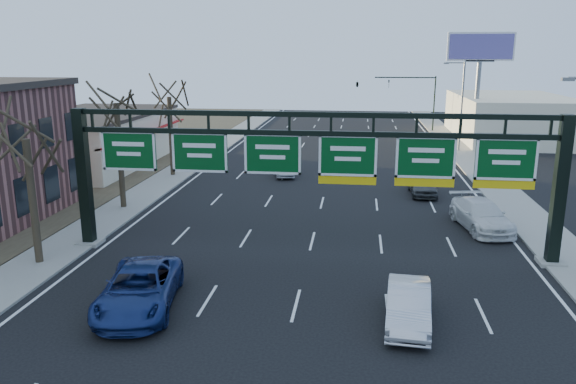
# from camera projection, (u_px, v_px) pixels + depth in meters

# --- Properties ---
(ground) EXTENTS (160.00, 160.00, 0.00)m
(ground) POSITION_uv_depth(u_px,v_px,m) (290.00, 329.00, 20.75)
(ground) COLOR black
(ground) RESTS_ON ground
(sidewalk_left) EXTENTS (3.00, 120.00, 0.12)m
(sidewalk_left) POSITION_uv_depth(u_px,v_px,m) (151.00, 189.00, 41.53)
(sidewalk_left) COLOR gray
(sidewalk_left) RESTS_ON ground
(sidewalk_right) EXTENTS (3.00, 120.00, 0.12)m
(sidewalk_right) POSITION_uv_depth(u_px,v_px,m) (510.00, 200.00, 38.44)
(sidewalk_right) COLOR gray
(sidewalk_right) RESTS_ON ground
(lane_markings) EXTENTS (21.60, 120.00, 0.01)m
(lane_markings) POSITION_uv_depth(u_px,v_px,m) (324.00, 195.00, 40.00)
(lane_markings) COLOR white
(lane_markings) RESTS_ON ground
(sign_gantry) EXTENTS (24.60, 1.20, 7.20)m
(sign_gantry) POSITION_uv_depth(u_px,v_px,m) (313.00, 164.00, 27.31)
(sign_gantry) COLOR black
(sign_gantry) RESTS_ON ground
(cream_strip) EXTENTS (10.90, 18.40, 4.70)m
(cream_strip) POSITION_uv_depth(u_px,v_px,m) (93.00, 138.00, 50.69)
(cream_strip) COLOR beige
(cream_strip) RESTS_ON ground
(building_right_distant) EXTENTS (12.00, 20.00, 5.00)m
(building_right_distant) POSITION_uv_depth(u_px,v_px,m) (510.00, 117.00, 65.85)
(building_right_distant) COLOR beige
(building_right_distant) RESTS_ON ground
(tree_gantry) EXTENTS (3.60, 3.60, 8.48)m
(tree_gantry) POSITION_uv_depth(u_px,v_px,m) (23.00, 116.00, 25.38)
(tree_gantry) COLOR #2E2519
(tree_gantry) RESTS_ON sidewalk_left
(tree_mid) EXTENTS (3.60, 3.60, 9.24)m
(tree_mid) POSITION_uv_depth(u_px,v_px,m) (115.00, 87.00, 34.83)
(tree_mid) COLOR #2E2519
(tree_mid) RESTS_ON sidewalk_left
(tree_far) EXTENTS (3.60, 3.60, 8.86)m
(tree_far) POSITION_uv_depth(u_px,v_px,m) (168.00, 84.00, 44.54)
(tree_far) COLOR #2E2519
(tree_far) RESTS_ON sidewalk_left
(streetlight_far) EXTENTS (2.15, 0.22, 9.00)m
(streetlight_far) POSITION_uv_depth(u_px,v_px,m) (461.00, 102.00, 56.51)
(streetlight_far) COLOR slate
(streetlight_far) RESTS_ON sidewalk_right
(billboard_right) EXTENTS (7.00, 0.50, 12.00)m
(billboard_right) POSITION_uv_depth(u_px,v_px,m) (480.00, 60.00, 60.03)
(billboard_right) COLOR slate
(billboard_right) RESTS_ON ground
(traffic_signal_mast) EXTENTS (10.16, 0.54, 7.00)m
(traffic_signal_mast) POSITION_uv_depth(u_px,v_px,m) (386.00, 88.00, 71.67)
(traffic_signal_mast) COLOR black
(traffic_signal_mast) RESTS_ON ground
(car_blue_suv) EXTENTS (3.70, 6.37, 1.67)m
(car_blue_suv) POSITION_uv_depth(u_px,v_px,m) (139.00, 289.00, 22.22)
(car_blue_suv) COLOR navy
(car_blue_suv) RESTS_ON ground
(car_silver_sedan) EXTENTS (1.93, 4.63, 1.49)m
(car_silver_sedan) POSITION_uv_depth(u_px,v_px,m) (408.00, 305.00, 20.99)
(car_silver_sedan) COLOR silver
(car_silver_sedan) RESTS_ON ground
(car_white_wagon) EXTENTS (3.30, 5.98, 1.64)m
(car_white_wagon) POSITION_uv_depth(u_px,v_px,m) (481.00, 215.00, 32.28)
(car_white_wagon) COLOR white
(car_white_wagon) RESTS_ON ground
(car_grey_far) EXTENTS (1.89, 4.42, 1.49)m
(car_grey_far) POSITION_uv_depth(u_px,v_px,m) (422.00, 184.00, 40.11)
(car_grey_far) COLOR #3B3E40
(car_grey_far) RESTS_ON ground
(car_silver_distant) EXTENTS (2.23, 4.35, 1.37)m
(car_silver_distant) POSITION_uv_depth(u_px,v_px,m) (284.00, 167.00, 46.32)
(car_silver_distant) COLOR #A9A9AE
(car_silver_distant) RESTS_ON ground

